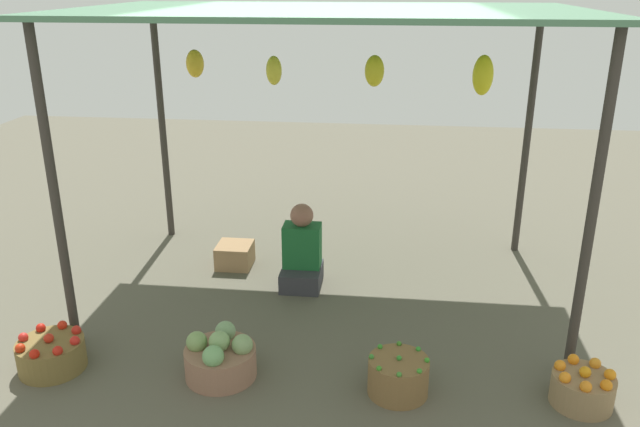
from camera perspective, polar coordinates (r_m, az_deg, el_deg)
ground_plane at (r=5.88m, az=0.65°, el=-6.74°), size 14.00×14.00×0.00m
market_stall_structure at (r=5.25m, az=0.83°, el=16.11°), size 4.01×2.54×2.45m
vendor_person at (r=5.84m, az=-1.63°, el=-3.69°), size 0.36×0.44×0.78m
basket_red_tomatoes at (r=5.11m, az=-22.87°, el=-11.49°), size 0.48×0.48×0.28m
basket_cabbages at (r=4.69m, az=-8.89°, el=-12.62°), size 0.51×0.51×0.35m
basket_green_chilies at (r=4.51m, az=7.00°, el=-14.21°), size 0.42×0.42×0.29m
basket_oranges at (r=4.72m, az=22.40°, el=-14.23°), size 0.41×0.41×0.28m
wooden_crate_near_vendor at (r=6.34m, az=-7.62°, el=-3.70°), size 0.34×0.34×0.22m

